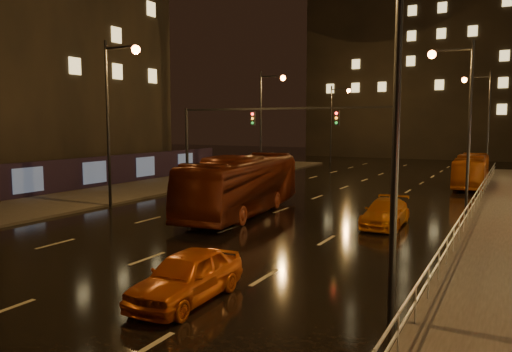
# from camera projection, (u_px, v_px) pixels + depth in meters

# --- Properties ---
(ground) EXTENTS (140.00, 140.00, 0.00)m
(ground) POSITION_uv_depth(u_px,v_px,m) (306.00, 201.00, 32.98)
(ground) COLOR black
(ground) RESTS_ON ground
(sidewalk_left) EXTENTS (7.00, 70.00, 0.15)m
(sidewalk_left) POSITION_uv_depth(u_px,v_px,m) (100.00, 196.00, 34.85)
(sidewalk_left) COLOR #38332D
(sidewalk_left) RESTS_ON ground
(building_distant) EXTENTS (44.00, 16.00, 36.00)m
(building_distant) POSITION_uv_depth(u_px,v_px,m) (463.00, 38.00, 74.97)
(building_distant) COLOR black
(building_distant) RESTS_ON ground
(hoarding_left) EXTENTS (0.30, 46.00, 2.50)m
(hoarding_left) POSITION_uv_depth(u_px,v_px,m) (26.00, 181.00, 33.80)
(hoarding_left) COLOR black
(hoarding_left) RESTS_ON ground
(traffic_signal) EXTENTS (15.31, 0.32, 6.20)m
(traffic_signal) POSITION_uv_depth(u_px,v_px,m) (240.00, 129.00, 34.83)
(traffic_signal) COLOR black
(traffic_signal) RESTS_ON ground
(streetlight_right) EXTENTS (2.64, 0.50, 10.00)m
(streetlight_right) POSITION_uv_depth(u_px,v_px,m) (370.00, 69.00, 12.33)
(streetlight_right) COLOR black
(streetlight_right) RESTS_ON ground
(railing_right) EXTENTS (0.05, 56.00, 1.00)m
(railing_right) POSITION_uv_depth(u_px,v_px,m) (472.00, 203.00, 26.39)
(railing_right) COLOR #99999E
(railing_right) RESTS_ON sidewalk_right
(bus_red) EXTENTS (4.22, 12.16, 3.32)m
(bus_red) POSITION_uv_depth(u_px,v_px,m) (242.00, 185.00, 28.20)
(bus_red) COLOR #581B0C
(bus_red) RESTS_ON ground
(bus_curb) EXTENTS (2.40, 9.52, 2.64)m
(bus_curb) POSITION_uv_depth(u_px,v_px,m) (471.00, 171.00, 40.15)
(bus_curb) COLOR #8C3B0E
(bus_curb) RESTS_ON ground
(taxi_near) EXTENTS (1.84, 4.33, 1.46)m
(taxi_near) POSITION_uv_depth(u_px,v_px,m) (187.00, 276.00, 14.34)
(taxi_near) COLOR #C54F12
(taxi_near) RESTS_ON ground
(taxi_far) EXTENTS (2.03, 4.65, 1.33)m
(taxi_far) POSITION_uv_depth(u_px,v_px,m) (385.00, 213.00, 24.87)
(taxi_far) COLOR #C26512
(taxi_far) RESTS_ON ground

